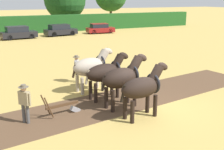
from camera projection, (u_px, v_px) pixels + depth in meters
ground_plane at (153, 108)px, 13.08m from camera, size 240.00×240.00×0.00m
plowed_furrow_strip at (33, 122)px, 11.66m from camera, size 26.78×6.74×0.01m
hedgerow at (26, 25)px, 40.68m from camera, size 58.53×1.32×2.49m
tree_center_left at (65, 0)px, 48.18m from camera, size 7.15×7.15×8.31m
draft_horse_lead_left at (143, 87)px, 11.80m from camera, size 2.62×1.16×2.37m
draft_horse_lead_right at (123, 78)px, 12.93m from camera, size 2.65×1.23×2.51m
draft_horse_trail_left at (106, 72)px, 14.09m from camera, size 2.66×1.19×2.36m
draft_horse_trail_right at (91, 67)px, 15.22m from camera, size 2.63×1.29×2.39m
plow at (65, 107)px, 12.38m from camera, size 1.77×0.56×1.13m
farmer_at_plow at (25, 101)px, 11.33m from camera, size 0.45×0.53×1.65m
farmer_beside_team at (77, 67)px, 16.96m from camera, size 0.41×0.58×1.66m
parked_car_left at (18, 33)px, 35.14m from camera, size 4.45×2.20×1.59m
parked_car_center_left at (60, 30)px, 38.25m from camera, size 4.49×2.35×1.53m
parked_car_center at (100, 29)px, 40.84m from camera, size 4.09×2.07×1.42m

